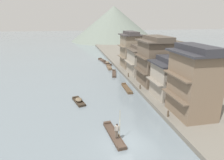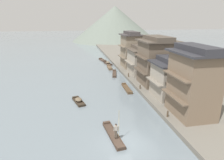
{
  "view_description": "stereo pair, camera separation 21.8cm",
  "coord_description": "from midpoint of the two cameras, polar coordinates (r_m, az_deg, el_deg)",
  "views": [
    {
      "loc": [
        -4.67,
        -16.86,
        12.24
      ],
      "look_at": [
        1.89,
        15.58,
        1.9
      ],
      "focal_mm": 31.58,
      "sensor_mm": 36.0,
      "label": 1
    },
    {
      "loc": [
        -4.46,
        -16.91,
        12.24
      ],
      "look_at": [
        1.89,
        15.58,
        1.9
      ],
      "focal_mm": 31.58,
      "sensor_mm": 36.0,
      "label": 2
    }
  ],
  "objects": [
    {
      "name": "boat_moored_third",
      "position": [
        45.09,
        0.46,
        1.82
      ],
      "size": [
        1.96,
        5.52,
        0.51
      ],
      "color": "#423328",
      "rests_on": "ground"
    },
    {
      "name": "boat_midriver_drifting",
      "position": [
        55.26,
        -1.43,
        4.87
      ],
      "size": [
        1.91,
        4.15,
        0.83
      ],
      "color": "#423328",
      "rests_on": "ground"
    },
    {
      "name": "boat_midriver_upstream",
      "position": [
        30.56,
        -9.8,
        -5.96
      ],
      "size": [
        2.02,
        3.79,
        0.74
      ],
      "color": "#33281E",
      "rests_on": "ground"
    },
    {
      "name": "house_waterfront_second",
      "position": [
        31.39,
        16.63,
        0.63
      ],
      "size": [
        6.12,
        5.86,
        6.14
      ],
      "color": "gray",
      "rests_on": "riverbank_right"
    },
    {
      "name": "boatman_person",
      "position": [
        20.83,
        1.19,
        -13.93
      ],
      "size": [
        0.57,
        0.3,
        3.04
      ],
      "color": "black",
      "rests_on": "boat_foreground_poled"
    },
    {
      "name": "ground_plane",
      "position": [
        21.35,
        3.18,
        -17.66
      ],
      "size": [
        400.0,
        400.0,
        0.0
      ],
      "primitive_type": "plane",
      "color": "slate"
    },
    {
      "name": "riverbank_right",
      "position": [
        52.24,
        11.1,
        3.8
      ],
      "size": [
        18.0,
        110.0,
        0.59
      ],
      "primitive_type": "cube",
      "color": "#6B665B",
      "rests_on": "ground"
    },
    {
      "name": "boat_moored_far",
      "position": [
        50.79,
        -0.92,
        3.62
      ],
      "size": [
        1.17,
        4.52,
        0.57
      ],
      "color": "brown",
      "rests_on": "ground"
    },
    {
      "name": "mooring_post_dock_far",
      "position": [
        41.22,
        4.59,
        1.49
      ],
      "size": [
        0.2,
        0.2,
        0.86
      ],
      "primitive_type": "cylinder",
      "color": "#473828",
      "rests_on": "riverbank_right"
    },
    {
      "name": "boat_moored_second",
      "position": [
        60.43,
        -3.05,
        5.79
      ],
      "size": [
        1.86,
        4.37,
        0.48
      ],
      "color": "#423328",
      "rests_on": "ground"
    },
    {
      "name": "house_waterfront_far",
      "position": [
        49.52,
        5.24,
        8.75
      ],
      "size": [
        5.18,
        6.36,
        8.74
      ],
      "color": "#7F705B",
      "rests_on": "riverbank_right"
    },
    {
      "name": "mooring_post_dock_near",
      "position": [
        25.65,
        15.68,
        -9.37
      ],
      "size": [
        0.2,
        0.2,
        0.8
      ],
      "primitive_type": "cylinder",
      "color": "#473828",
      "rests_on": "riverbank_right"
    },
    {
      "name": "hill_far_west",
      "position": [
        115.7,
        0.51,
        15.99
      ],
      "size": [
        48.34,
        48.34,
        19.0
      ],
      "primitive_type": "cone",
      "color": "slate",
      "rests_on": "ground"
    },
    {
      "name": "mooring_post_dock_mid",
      "position": [
        34.5,
        7.95,
        -1.93
      ],
      "size": [
        0.2,
        0.2,
        0.72
      ],
      "primitive_type": "cylinder",
      "color": "#473828",
      "rests_on": "riverbank_right"
    },
    {
      "name": "house_waterfront_tall",
      "position": [
        36.74,
        12.54,
        5.4
      ],
      "size": [
        6.58,
        6.77,
        8.74
      ],
      "color": "brown",
      "rests_on": "riverbank_right"
    },
    {
      "name": "boat_foreground_poled",
      "position": [
        22.25,
        0.29,
        -15.61
      ],
      "size": [
        1.58,
        5.4,
        0.42
      ],
      "color": "#423328",
      "rests_on": "ground"
    },
    {
      "name": "house_waterfront_nearest",
      "position": [
        25.81,
        22.31,
        -0.51
      ],
      "size": [
        5.32,
        6.45,
        8.74
      ],
      "color": "#75604C",
      "rests_on": "riverbank_right"
    },
    {
      "name": "boat_moored_nearest",
      "position": [
        35.7,
        4.13,
        -2.49
      ],
      "size": [
        0.99,
        5.12,
        0.46
      ],
      "color": "brown",
      "rests_on": "ground"
    },
    {
      "name": "house_waterfront_narrow",
      "position": [
        43.53,
        8.25,
        5.71
      ],
      "size": [
        6.0,
        6.8,
        6.14
      ],
      "color": "gray",
      "rests_on": "riverbank_right"
    }
  ]
}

